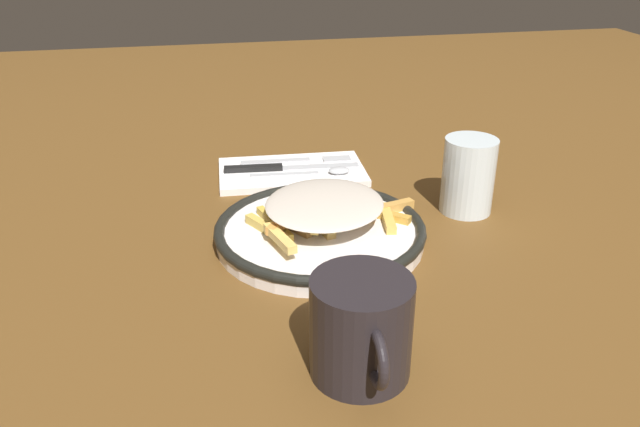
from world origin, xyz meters
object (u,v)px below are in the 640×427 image
knife (280,168)px  coffee_mug (361,328)px  fries_heap (323,207)px  spoon (318,172)px  napkin (292,172)px  fork (297,161)px  water_glass (468,176)px  plate (320,232)px

knife → coffee_mug: bearing=0.7°
fries_heap → spoon: fries_heap is taller
napkin → fries_heap: bearing=1.7°
fork → knife: size_ratio=0.84×
water_glass → fork: bearing=-134.6°
plate → knife: plate is taller
napkin → spoon: 0.05m
fork → spoon: spoon is taller
napkin → coffee_mug: (0.47, -0.01, 0.04)m
plate → napkin: size_ratio=1.17×
fries_heap → coffee_mug: size_ratio=1.89×
plate → water_glass: 0.22m
knife → spoon: (0.03, 0.05, 0.00)m
fries_heap → fork: bearing=178.6°
napkin → fork: 0.03m
fries_heap → fork: 0.24m
knife → spoon: size_ratio=1.38×
knife → water_glass: 0.29m
knife → water_glass: bearing=53.3°
knife → spoon: 0.06m
fork → water_glass: water_glass is taller
knife → plate: bearing=4.7°
fork → coffee_mug: 0.50m
knife → water_glass: (0.17, 0.23, 0.04)m
water_glass → fries_heap: bearing=-80.0°
water_glass → spoon: bearing=-128.3°
plate → knife: 0.22m
fries_heap → knife: fries_heap is taller
plate → fries_heap: bearing=153.7°
fork → water_glass: size_ratio=1.70×
fries_heap → spoon: (-0.18, 0.03, -0.03)m
plate → coffee_mug: 0.25m
fries_heap → knife: bearing=-173.2°
water_glass → napkin: bearing=-128.8°
water_glass → coffee_mug: water_glass is taller
plate → fork: bearing=177.1°
plate → water_glass: (-0.05, 0.21, 0.04)m
napkin → water_glass: bearing=51.2°
fries_heap → coffee_mug: (0.26, -0.02, 0.01)m
coffee_mug → plate: bearing=177.0°
napkin → fork: fork is taller
fork → coffee_mug: size_ratio=1.47×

